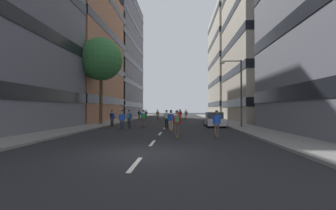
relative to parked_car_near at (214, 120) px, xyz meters
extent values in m
plane|color=black|center=(-5.09, 9.87, -0.70)|extent=(152.22, 152.22, 0.00)
cube|color=gray|center=(-12.84, 13.04, -0.63)|extent=(2.92, 69.77, 0.14)
cube|color=gray|center=(2.66, 13.04, -0.63)|extent=(2.92, 69.77, 0.14)
cube|color=silver|center=(-5.09, -17.50, -0.70)|extent=(0.16, 2.20, 0.01)
cube|color=silver|center=(-5.09, -12.50, -0.70)|extent=(0.16, 2.20, 0.01)
cube|color=silver|center=(-5.09, -7.50, -0.70)|extent=(0.16, 2.20, 0.01)
cube|color=silver|center=(-5.09, -2.50, -0.70)|extent=(0.16, 2.20, 0.01)
cube|color=silver|center=(-5.09, 2.50, -0.70)|extent=(0.16, 2.20, 0.01)
cube|color=silver|center=(-5.09, 7.50, -0.70)|extent=(0.16, 2.20, 0.01)
cube|color=silver|center=(-5.09, 12.50, -0.70)|extent=(0.16, 2.20, 0.01)
cube|color=silver|center=(-5.09, 17.50, -0.70)|extent=(0.16, 2.20, 0.01)
cube|color=silver|center=(-5.09, 22.50, -0.70)|extent=(0.16, 2.20, 0.01)
cube|color=silver|center=(-5.09, 27.50, -0.70)|extent=(0.16, 2.20, 0.01)
cube|color=silver|center=(-5.09, 32.50, -0.70)|extent=(0.16, 2.20, 0.01)
cube|color=silver|center=(-5.09, 37.50, -0.70)|extent=(0.16, 2.20, 0.01)
cube|color=#9E6B51|center=(-22.47, 10.88, 9.70)|extent=(16.35, 18.77, 20.80)
cube|color=black|center=(-22.47, 10.88, 2.42)|extent=(16.47, 18.89, 1.10)
cube|color=black|center=(-22.47, 10.88, 7.62)|extent=(16.47, 18.89, 1.10)
cube|color=black|center=(-22.47, 10.88, 12.82)|extent=(16.47, 18.89, 1.10)
cube|color=black|center=(-22.47, 10.88, 18.02)|extent=(16.47, 18.89, 1.10)
cube|color=slate|center=(-22.47, 31.01, 13.72)|extent=(16.35, 23.68, 28.83)
cube|color=black|center=(-22.47, 31.01, 2.18)|extent=(16.47, 23.80, 1.10)
cube|color=black|center=(-22.47, 31.01, 6.99)|extent=(16.47, 23.80, 1.10)
cube|color=black|center=(-22.47, 31.01, 11.80)|extent=(16.47, 23.80, 1.10)
cube|color=black|center=(-22.47, 31.01, 16.60)|extent=(16.47, 23.80, 1.10)
cube|color=black|center=(-22.47, 31.01, 21.41)|extent=(16.47, 23.80, 1.10)
cube|color=black|center=(-22.47, 31.01, 26.21)|extent=(16.47, 23.80, 1.10)
cube|color=#B2A893|center=(12.29, 10.88, 17.32)|extent=(16.35, 16.23, 36.03)
cube|color=black|center=(12.29, 10.88, 2.00)|extent=(16.47, 16.35, 1.10)
cube|color=black|center=(12.29, 10.88, 6.51)|extent=(16.47, 16.35, 1.10)
cube|color=black|center=(12.29, 10.88, 11.01)|extent=(16.47, 16.35, 1.10)
cube|color=black|center=(12.29, 10.88, 15.51)|extent=(16.47, 16.35, 1.10)
cube|color=#B2A893|center=(12.29, 31.01, 11.53)|extent=(16.35, 19.08, 24.45)
cube|color=black|center=(12.29, 31.01, 2.23)|extent=(16.47, 19.20, 1.10)
cube|color=black|center=(12.29, 31.01, 7.12)|extent=(16.47, 19.20, 1.10)
cube|color=black|center=(12.29, 31.01, 12.01)|extent=(16.47, 19.20, 1.10)
cube|color=black|center=(12.29, 31.01, 16.90)|extent=(16.47, 19.20, 1.10)
cube|color=black|center=(12.29, 31.01, 21.79)|extent=(16.47, 19.20, 1.10)
cube|color=silver|center=(0.00, 0.04, -0.17)|extent=(1.80, 4.40, 0.70)
cube|color=#2D3338|center=(0.00, -0.11, 0.50)|extent=(1.60, 2.10, 0.64)
cylinder|color=black|center=(-0.80, 1.49, -0.38)|extent=(0.22, 0.64, 0.64)
cylinder|color=black|center=(0.80, 1.49, -0.38)|extent=(0.22, 0.64, 0.64)
cylinder|color=black|center=(-0.80, -1.41, -0.38)|extent=(0.22, 0.64, 0.64)
cylinder|color=black|center=(0.80, -1.41, -0.38)|extent=(0.22, 0.64, 0.64)
cylinder|color=#4C3823|center=(-12.84, 1.96, 2.34)|extent=(0.36, 0.36, 5.81)
sphere|color=#387A3D|center=(-12.84, 1.96, 6.99)|extent=(5.00, 5.00, 5.00)
cylinder|color=#3F3F44|center=(2.37, -1.95, 2.69)|extent=(0.16, 0.16, 6.50)
cylinder|color=#3F3F44|center=(1.47, -1.95, 5.84)|extent=(1.80, 0.10, 0.10)
ellipsoid|color=silver|center=(0.57, -1.95, 5.69)|extent=(0.50, 0.30, 0.24)
cube|color=brown|center=(-1.15, -9.51, -0.62)|extent=(0.22, 0.90, 0.02)
cylinder|color=#D8BF4C|center=(-1.16, -9.19, -0.66)|extent=(0.18, 0.07, 0.07)
cylinder|color=#D8BF4C|center=(-1.15, -9.83, -0.66)|extent=(0.18, 0.07, 0.07)
cylinder|color=#594C47|center=(-1.24, -9.51, -0.21)|extent=(0.14, 0.14, 0.80)
cylinder|color=#594C47|center=(-1.06, -9.51, -0.21)|extent=(0.14, 0.14, 0.80)
cube|color=blue|center=(-1.15, -9.51, 0.47)|extent=(0.32, 0.21, 0.55)
cylinder|color=blue|center=(-1.37, -9.47, 0.44)|extent=(0.09, 0.23, 0.55)
cylinder|color=blue|center=(-0.93, -9.46, 0.44)|extent=(0.09, 0.23, 0.55)
sphere|color=#997051|center=(-1.15, -9.49, 0.92)|extent=(0.22, 0.22, 0.22)
sphere|color=black|center=(-1.15, -9.49, 0.97)|extent=(0.21, 0.21, 0.21)
cube|color=brown|center=(-4.87, -3.15, -0.62)|extent=(0.33, 0.92, 0.02)
cylinder|color=#D8BF4C|center=(-4.82, -2.83, -0.66)|extent=(0.19, 0.10, 0.07)
cylinder|color=#D8BF4C|center=(-4.91, -3.47, -0.66)|extent=(0.19, 0.10, 0.07)
cylinder|color=black|center=(-4.95, -3.14, -0.21)|extent=(0.16, 0.16, 0.80)
cylinder|color=black|center=(-4.78, -3.16, -0.21)|extent=(0.16, 0.16, 0.80)
cube|color=green|center=(-4.87, -3.15, 0.47)|extent=(0.35, 0.25, 0.55)
cylinder|color=green|center=(-5.08, -3.07, 0.44)|extent=(0.12, 0.24, 0.55)
cylinder|color=green|center=(-4.64, -3.13, 0.44)|extent=(0.12, 0.24, 0.55)
sphere|color=tan|center=(-4.86, -3.13, 0.92)|extent=(0.22, 0.22, 0.22)
sphere|color=black|center=(-4.86, -3.13, 0.97)|extent=(0.21, 0.21, 0.21)
cube|color=beige|center=(-4.89, -3.33, 0.50)|extent=(0.28, 0.20, 0.40)
cube|color=brown|center=(-4.34, -5.51, -0.62)|extent=(0.33, 0.92, 0.02)
cylinder|color=#D8BF4C|center=(-4.39, -5.20, -0.66)|extent=(0.19, 0.10, 0.07)
cylinder|color=#D8BF4C|center=(-4.29, -5.83, -0.66)|extent=(0.19, 0.10, 0.07)
cylinder|color=tan|center=(-4.43, -5.53, -0.21)|extent=(0.16, 0.16, 0.80)
cylinder|color=tan|center=(-4.25, -5.50, -0.21)|extent=(0.16, 0.16, 0.80)
cube|color=blue|center=(-4.34, -5.51, 0.47)|extent=(0.35, 0.25, 0.55)
cylinder|color=blue|center=(-4.56, -5.50, 0.44)|extent=(0.12, 0.24, 0.55)
cylinder|color=blue|center=(-4.13, -5.43, 0.44)|extent=(0.12, 0.24, 0.55)
sphere|color=#997051|center=(-4.34, -5.50, 0.92)|extent=(0.22, 0.22, 0.22)
sphere|color=black|center=(-4.34, -5.50, 0.97)|extent=(0.21, 0.21, 0.21)
cube|color=brown|center=(-2.57, 16.68, -0.62)|extent=(0.42, 0.92, 0.02)
cylinder|color=#D8BF4C|center=(-2.49, 16.99, -0.66)|extent=(0.19, 0.11, 0.07)
cylinder|color=#D8BF4C|center=(-2.65, 16.37, -0.66)|extent=(0.19, 0.11, 0.07)
cylinder|color=tan|center=(-2.66, 16.70, -0.21)|extent=(0.17, 0.17, 0.80)
cylinder|color=tan|center=(-2.48, 16.66, -0.21)|extent=(0.17, 0.17, 0.80)
cube|color=black|center=(-2.57, 16.68, 0.47)|extent=(0.36, 0.27, 0.55)
cylinder|color=black|center=(-2.77, 16.79, 0.44)|extent=(0.14, 0.24, 0.55)
cylinder|color=black|center=(-2.35, 16.68, 0.44)|extent=(0.14, 0.24, 0.55)
sphere|color=beige|center=(-2.57, 16.70, 0.92)|extent=(0.22, 0.22, 0.22)
sphere|color=black|center=(-2.57, 16.70, 0.97)|extent=(0.21, 0.21, 0.21)
cube|color=beige|center=(-2.62, 16.51, 0.50)|extent=(0.29, 0.22, 0.40)
cube|color=brown|center=(-8.60, -2.27, -0.62)|extent=(0.39, 0.92, 0.02)
cylinder|color=#D8BF4C|center=(-8.53, -1.96, -0.66)|extent=(0.19, 0.11, 0.07)
cylinder|color=#D8BF4C|center=(-8.67, -2.58, -0.66)|extent=(0.19, 0.11, 0.07)
cylinder|color=#2D334C|center=(-8.69, -2.25, -0.21)|extent=(0.17, 0.17, 0.80)
cylinder|color=#2D334C|center=(-8.51, -2.29, -0.21)|extent=(0.17, 0.17, 0.80)
cube|color=blue|center=(-8.60, -2.27, 0.47)|extent=(0.36, 0.26, 0.55)
cylinder|color=blue|center=(-8.80, -2.18, 0.44)|extent=(0.14, 0.24, 0.55)
cylinder|color=blue|center=(-8.37, -2.27, 0.44)|extent=(0.14, 0.24, 0.55)
sphere|color=#997051|center=(-8.60, -2.25, 0.92)|extent=(0.22, 0.22, 0.22)
sphere|color=black|center=(-8.60, -2.25, 0.97)|extent=(0.21, 0.21, 0.21)
cube|color=#4C8C4C|center=(-8.64, -2.45, 0.50)|extent=(0.29, 0.21, 0.40)
cube|color=brown|center=(-7.40, 14.88, -0.62)|extent=(0.23, 0.91, 0.02)
cylinder|color=#D8BF4C|center=(-7.42, 15.20, -0.66)|extent=(0.18, 0.08, 0.07)
cylinder|color=#D8BF4C|center=(-7.39, 14.56, -0.66)|extent=(0.18, 0.08, 0.07)
cylinder|color=#594C47|center=(-7.49, 14.87, -0.21)|extent=(0.15, 0.15, 0.80)
cylinder|color=#594C47|center=(-7.31, 14.88, -0.21)|extent=(0.15, 0.15, 0.80)
cube|color=orange|center=(-7.40, 14.88, 0.47)|extent=(0.33, 0.21, 0.55)
cylinder|color=orange|center=(-7.63, 14.92, 0.44)|extent=(0.10, 0.23, 0.55)
cylinder|color=orange|center=(-7.19, 14.93, 0.44)|extent=(0.10, 0.23, 0.55)
sphere|color=#997051|center=(-7.41, 14.90, 0.92)|extent=(0.22, 0.22, 0.22)
sphere|color=black|center=(-7.41, 14.90, 0.97)|extent=(0.21, 0.21, 0.21)
cube|color=#3F72BF|center=(-7.40, 14.70, 0.50)|extent=(0.27, 0.17, 0.40)
cube|color=brown|center=(-9.64, 16.46, -0.62)|extent=(0.31, 0.92, 0.02)
cylinder|color=#D8BF4C|center=(-9.60, 16.78, -0.66)|extent=(0.19, 0.09, 0.07)
cylinder|color=#D8BF4C|center=(-9.67, 16.15, -0.66)|extent=(0.19, 0.09, 0.07)
cylinder|color=black|center=(-9.72, 16.47, -0.21)|extent=(0.16, 0.16, 0.80)
cylinder|color=black|center=(-9.55, 16.45, -0.21)|extent=(0.16, 0.16, 0.80)
cube|color=blue|center=(-9.64, 16.46, 0.47)|extent=(0.34, 0.24, 0.55)
cylinder|color=blue|center=(-9.85, 16.54, 0.44)|extent=(0.12, 0.24, 0.55)
cylinder|color=blue|center=(-9.41, 16.49, 0.44)|extent=(0.12, 0.24, 0.55)
sphere|color=beige|center=(-9.63, 16.48, 0.92)|extent=(0.22, 0.22, 0.22)
sphere|color=black|center=(-9.63, 16.48, 0.97)|extent=(0.21, 0.21, 0.21)
cube|color=#A52626|center=(-9.66, 16.29, 0.50)|extent=(0.28, 0.19, 0.40)
cube|color=brown|center=(-3.53, 18.08, -0.62)|extent=(0.28, 0.91, 0.02)
cylinder|color=#D8BF4C|center=(-3.56, 18.40, -0.66)|extent=(0.19, 0.09, 0.07)
cylinder|color=#D8BF4C|center=(-3.50, 17.76, -0.66)|extent=(0.19, 0.09, 0.07)
cylinder|color=#2D334C|center=(-3.62, 18.07, -0.21)|extent=(0.15, 0.15, 0.80)
cylinder|color=#2D334C|center=(-3.44, 18.09, -0.21)|extent=(0.15, 0.15, 0.80)
cube|color=black|center=(-3.53, 18.08, 0.47)|extent=(0.34, 0.23, 0.55)
cylinder|color=black|center=(-3.75, 18.11, 0.44)|extent=(0.11, 0.24, 0.55)
cylinder|color=black|center=(-3.31, 18.15, 0.44)|extent=(0.11, 0.24, 0.55)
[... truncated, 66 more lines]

